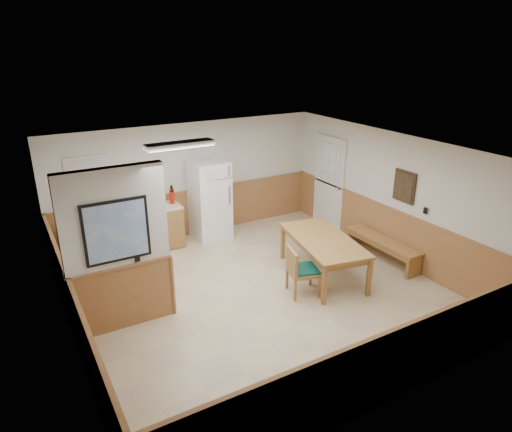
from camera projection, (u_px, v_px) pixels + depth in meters
ground at (259, 293)px, 7.93m from camera, size 6.00×6.00×0.00m
ceiling at (259, 151)px, 7.02m from camera, size 6.00×6.00×0.02m
back_wall at (190, 180)px, 9.90m from camera, size 6.00×0.02×2.50m
right_wall at (392, 197)px, 8.86m from camera, size 0.02×6.00×2.50m
left_wall at (65, 269)px, 6.08m from camera, size 0.02×6.00×2.50m
wainscot_back at (192, 213)px, 10.16m from camera, size 6.00×0.04×1.00m
wainscot_right at (387, 232)px, 9.13m from camera, size 0.04×6.00×1.00m
wainscot_left at (74, 316)px, 6.37m from camera, size 0.04×6.00×1.00m
partition_wall at (118, 252)px, 6.60m from camera, size 1.50×0.20×2.50m
kitchen_counter at (143, 230)px, 9.37m from camera, size 2.20×0.61×1.00m
exterior_door at (329, 182)px, 10.46m from camera, size 0.07×1.02×2.15m
kitchen_window at (88, 181)px, 8.80m from camera, size 0.80×0.04×1.00m
wall_painting at (404, 186)px, 8.50m from camera, size 0.04×0.50×0.60m
fluorescent_fixture at (180, 145)px, 7.72m from camera, size 1.20×0.30×0.09m
refrigerator at (210, 200)px, 9.88m from camera, size 0.79×0.74×1.72m
dining_table at (323, 243)px, 8.26m from camera, size 1.31×2.07×0.75m
dining_bench at (382, 244)px, 8.97m from camera, size 0.40×1.72×0.45m
dining_chair at (299, 268)px, 7.72m from camera, size 0.80×0.64×0.85m
fire_extinguisher at (172, 196)px, 9.49m from camera, size 0.10×0.10×0.39m
soap_bottle at (84, 215)px, 8.65m from camera, size 0.07×0.07×0.20m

